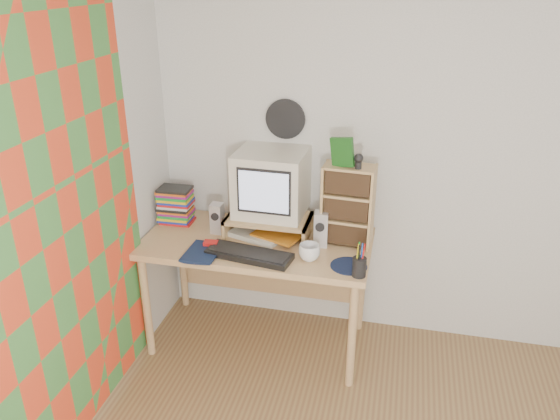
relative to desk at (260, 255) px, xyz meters
The scene contains 19 objects.
back_wall 1.25m from the desk, 16.59° to the left, with size 3.50×3.50×0.00m, color silver.
curtain 1.29m from the desk, 125.22° to the right, with size 2.20×2.20×0.00m, color #E74120.
wall_disc 0.87m from the desk, 70.78° to the left, with size 0.25×0.25×0.02m, color black.
desk is the anchor object (origin of this frame).
monitor_riser 0.24m from the desk, 36.34° to the left, with size 0.52×0.30×0.12m.
crt_monitor 0.47m from the desk, 58.94° to the left, with size 0.42×0.42×0.40m, color beige.
speaker_left 0.36m from the desk, behind, with size 0.07×0.07×0.20m, color silver.
speaker_right 0.46m from the desk, ahead, with size 0.08×0.08×0.22m, color silver.
keyboard 0.32m from the desk, 86.95° to the right, with size 0.50×0.17×0.03m, color black.
dvd_stack 0.65m from the desk, behind, with size 0.21×0.15×0.29m, color brown, non-canonical shape.
cd_rack 0.66m from the desk, ahead, with size 0.30×0.16×0.50m, color tan.
mug 0.47m from the desk, 32.82° to the right, with size 0.12×0.12×0.10m, color white.
diary 0.50m from the desk, 139.38° to the right, with size 0.24×0.18×0.05m, color #111E3E.
mousepad 0.66m from the desk, 23.34° to the right, with size 0.21×0.21×0.00m, color black.
pen_cup 0.77m from the desk, 27.91° to the right, with size 0.08×0.08×0.15m, color black, non-canonical shape.
papers 0.16m from the desk, ahead, with size 0.33×0.24×0.04m, color beige, non-canonical shape.
red_box 0.36m from the desk, 137.83° to the right, with size 0.08×0.05×0.04m, color red.
game_box 0.87m from the desk, ahead, with size 0.13×0.03×0.17m, color #175218.
webcam 0.90m from the desk, ahead, with size 0.05×0.05×0.09m, color black, non-canonical shape.
Camera 1 is at (-0.21, -1.51, 2.29)m, focal length 35.00 mm.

